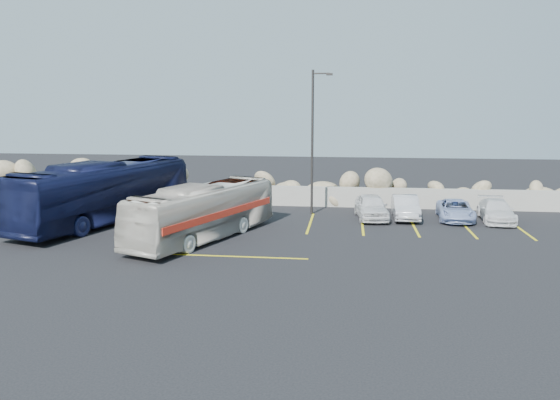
# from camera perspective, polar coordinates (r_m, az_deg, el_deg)

# --- Properties ---
(ground) EXTENTS (90.00, 90.00, 0.00)m
(ground) POSITION_cam_1_polar(r_m,az_deg,el_deg) (22.21, -4.85, -6.05)
(ground) COLOR black
(ground) RESTS_ON ground
(seawall) EXTENTS (60.00, 0.40, 1.20)m
(seawall) POSITION_cam_1_polar(r_m,az_deg,el_deg) (33.64, -0.63, 0.47)
(seawall) COLOR gray
(seawall) RESTS_ON ground
(riprap_pile) EXTENTS (54.00, 2.80, 2.60)m
(riprap_pile) POSITION_cam_1_polar(r_m,az_deg,el_deg) (34.72, -0.37, 1.93)
(riprap_pile) COLOR #867958
(riprap_pile) RESTS_ON ground
(parking_lines) EXTENTS (18.16, 9.36, 0.01)m
(parking_lines) POSITION_cam_1_polar(r_m,az_deg,el_deg) (27.14, 7.28, -3.15)
(parking_lines) COLOR gold
(parking_lines) RESTS_ON ground
(lamppost) EXTENTS (1.14, 0.18, 8.00)m
(lamppost) POSITION_cam_1_polar(r_m,az_deg,el_deg) (30.51, 3.50, 6.48)
(lamppost) COLOR #2C2927
(lamppost) RESTS_ON ground
(vintage_bus) EXTENTS (5.33, 9.27, 2.54)m
(vintage_bus) POSITION_cam_1_polar(r_m,az_deg,el_deg) (25.26, -7.95, -1.21)
(vintage_bus) COLOR beige
(vintage_bus) RESTS_ON ground
(tour_coach) EXTENTS (5.89, 11.83, 3.21)m
(tour_coach) POSITION_cam_1_polar(r_m,az_deg,el_deg) (29.98, -17.86, 0.79)
(tour_coach) COLOR #0F1333
(tour_coach) RESTS_ON ground
(car_a) EXTENTS (1.95, 4.03, 1.33)m
(car_a) POSITION_cam_1_polar(r_m,az_deg,el_deg) (29.99, 9.53, -0.69)
(car_a) COLOR silver
(car_a) RESTS_ON ground
(car_b) EXTENTS (1.32, 3.77, 1.24)m
(car_b) POSITION_cam_1_polar(r_m,az_deg,el_deg) (30.44, 12.96, -0.74)
(car_b) COLOR silver
(car_b) RESTS_ON ground
(car_c) EXTENTS (1.87, 4.02, 1.13)m
(car_c) POSITION_cam_1_polar(r_m,az_deg,el_deg) (31.14, 21.66, -1.05)
(car_c) COLOR silver
(car_c) RESTS_ON ground
(car_d) EXTENTS (2.05, 3.98, 1.07)m
(car_d) POSITION_cam_1_polar(r_m,az_deg,el_deg) (30.77, 17.86, -1.01)
(car_d) COLOR #93A6D1
(car_d) RESTS_ON ground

